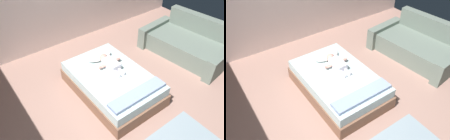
# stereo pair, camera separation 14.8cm
# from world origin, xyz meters

# --- Properties ---
(ground_plane) EXTENTS (8.00, 8.00, 0.00)m
(ground_plane) POSITION_xyz_m (0.00, 0.00, 0.00)
(ground_plane) COLOR #A0796B
(bed) EXTENTS (1.22, 1.88, 0.44)m
(bed) POSITION_xyz_m (0.19, 0.75, 0.21)
(bed) COLOR brown
(bed) RESTS_ON ground_plane
(pillow) EXTENTS (0.53, 0.28, 0.10)m
(pillow) POSITION_xyz_m (0.29, 1.30, 0.49)
(pillow) COLOR white
(pillow) RESTS_ON bed
(baby) EXTENTS (0.49, 0.67, 0.17)m
(baby) POSITION_xyz_m (0.30, 0.96, 0.51)
(baby) COLOR white
(baby) RESTS_ON bed
(toothbrush) EXTENTS (0.08, 0.12, 0.02)m
(toothbrush) POSITION_xyz_m (0.49, 1.10, 0.45)
(toothbrush) COLOR blue
(toothbrush) RESTS_ON bed
(couch) EXTENTS (1.35, 2.06, 0.84)m
(couch) POSITION_xyz_m (2.42, 0.72, 0.27)
(couch) COLOR slate
(couch) RESTS_ON ground_plane
(blanket) EXTENTS (1.10, 0.25, 0.06)m
(blanket) POSITION_xyz_m (0.19, 0.05, 0.47)
(blanket) COLOR #8B9EC3
(blanket) RESTS_ON bed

